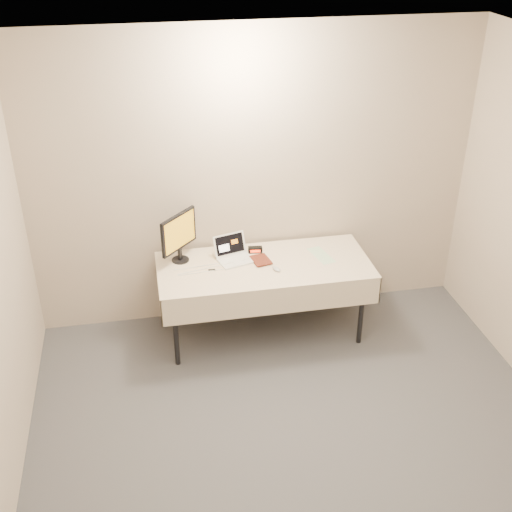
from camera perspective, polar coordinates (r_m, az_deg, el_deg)
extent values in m
cube|color=#C3B19D|center=(5.72, -0.14, 6.82)|extent=(4.00, 0.10, 2.70)
cylinder|color=black|center=(5.48, -7.16, -6.64)|extent=(0.04, 0.04, 0.69)
cylinder|color=black|center=(5.76, 9.35, -4.79)|extent=(0.04, 0.04, 0.69)
cylinder|color=black|center=(5.96, -7.62, -3.36)|extent=(0.04, 0.04, 0.69)
cylinder|color=black|center=(6.23, 7.58, -1.82)|extent=(0.04, 0.04, 0.69)
cube|color=gray|center=(5.61, 0.74, -0.99)|extent=(1.80, 0.75, 0.04)
cube|color=beige|center=(5.59, 0.74, -0.78)|extent=(1.86, 0.81, 0.01)
cube|color=beige|center=(5.33, 1.59, -4.11)|extent=(1.86, 0.01, 0.25)
cube|color=beige|center=(6.00, -0.04, 0.04)|extent=(1.86, 0.01, 0.25)
cube|color=beige|center=(5.57, -8.65, -2.82)|extent=(0.01, 0.81, 0.25)
cube|color=beige|center=(5.89, 9.59, -1.00)|extent=(0.01, 0.81, 0.25)
cube|color=white|center=(5.64, -1.78, -0.41)|extent=(0.34, 0.28, 0.02)
cube|color=white|center=(5.69, -2.38, 1.06)|extent=(0.30, 0.15, 0.19)
cube|color=black|center=(5.69, -2.38, 1.06)|extent=(0.27, 0.13, 0.16)
cylinder|color=black|center=(5.69, -6.73, -0.34)|extent=(0.22, 0.22, 0.01)
cube|color=black|center=(5.66, -6.76, 0.20)|extent=(0.04, 0.04, 0.11)
cube|color=black|center=(5.55, -6.89, 2.16)|extent=(0.32, 0.33, 0.33)
cube|color=gold|center=(5.55, -6.89, 2.16)|extent=(0.27, 0.29, 0.28)
imported|color=maroon|center=(5.56, -0.28, 0.28)|extent=(0.15, 0.05, 0.20)
cube|color=black|center=(5.77, -0.07, 0.56)|extent=(0.13, 0.07, 0.05)
cube|color=#FF2F0C|center=(5.74, -0.05, 0.43)|extent=(0.09, 0.01, 0.02)
ellipsoid|color=#B4B4B7|center=(5.50, 1.83, -1.15)|extent=(0.09, 0.11, 0.02)
cube|color=#B4DAAE|center=(5.76, 5.82, 0.07)|extent=(0.19, 0.34, 0.00)
cube|color=black|center=(5.51, -3.95, -1.25)|extent=(0.06, 0.02, 0.01)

